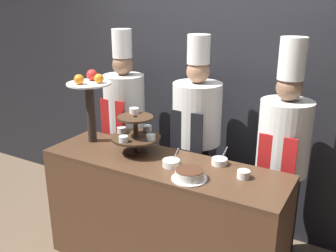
% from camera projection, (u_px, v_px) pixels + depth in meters
% --- Properties ---
extents(wall_back, '(10.00, 0.06, 2.80)m').
position_uv_depth(wall_back, '(215.00, 77.00, 3.36)').
color(wall_back, '#232328').
rests_on(wall_back, ground_plane).
extents(buffet_counter, '(1.86, 0.55, 0.93)m').
position_uv_depth(buffet_counter, '(162.00, 217.00, 2.89)').
color(buffet_counter, brown).
rests_on(buffet_counter, ground_plane).
extents(tiered_stand, '(0.38, 0.38, 0.33)m').
position_uv_depth(tiered_stand, '(136.00, 133.00, 2.87)').
color(tiered_stand, '#3D2819').
rests_on(tiered_stand, buffet_counter).
extents(fruit_pedestal, '(0.36, 0.36, 0.59)m').
position_uv_depth(fruit_pedestal, '(90.00, 94.00, 3.02)').
color(fruit_pedestal, '#2D231E').
rests_on(fruit_pedestal, buffet_counter).
extents(cake_round, '(0.24, 0.24, 0.07)m').
position_uv_depth(cake_round, '(189.00, 175.00, 2.47)').
color(cake_round, white).
rests_on(cake_round, buffet_counter).
extents(cup_white, '(0.09, 0.09, 0.05)m').
position_uv_depth(cup_white, '(244.00, 174.00, 2.49)').
color(cup_white, white).
rests_on(cup_white, buffet_counter).
extents(serving_bowl_near, '(0.12, 0.12, 0.15)m').
position_uv_depth(serving_bowl_near, '(171.00, 163.00, 2.67)').
color(serving_bowl_near, white).
rests_on(serving_bowl_near, buffet_counter).
extents(serving_bowl_far, '(0.12, 0.11, 0.15)m').
position_uv_depth(serving_bowl_far, '(220.00, 161.00, 2.70)').
color(serving_bowl_far, white).
rests_on(serving_bowl_far, buffet_counter).
extents(chef_left, '(0.38, 0.38, 1.82)m').
position_uv_depth(chef_left, '(125.00, 120.00, 3.53)').
color(chef_left, '#28282D').
rests_on(chef_left, ground_plane).
extents(chef_center_left, '(0.41, 0.41, 1.80)m').
position_uv_depth(chef_center_left, '(196.00, 134.00, 3.17)').
color(chef_center_left, '#28282D').
rests_on(chef_center_left, ground_plane).
extents(chef_center_right, '(0.39, 0.39, 1.82)m').
position_uv_depth(chef_center_right, '(282.00, 152.00, 2.84)').
color(chef_center_right, black).
rests_on(chef_center_right, ground_plane).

